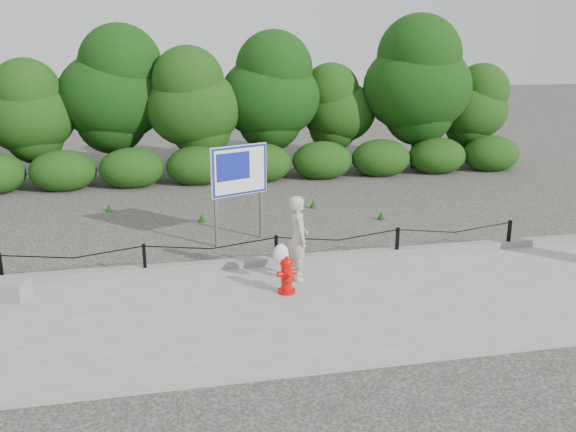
% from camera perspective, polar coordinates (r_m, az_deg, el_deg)
% --- Properties ---
extents(ground, '(90.00, 90.00, 0.00)m').
position_cam_1_polar(ground, '(12.00, -1.11, -4.93)').
color(ground, '#2D2B28').
rests_on(ground, ground).
extents(sidewalk, '(14.00, 4.00, 0.08)m').
position_cam_1_polar(sidewalk, '(10.18, 1.01, -8.69)').
color(sidewalk, gray).
rests_on(sidewalk, ground).
extents(curb, '(14.00, 0.22, 0.14)m').
position_cam_1_polar(curb, '(11.99, -1.16, -4.18)').
color(curb, slate).
rests_on(curb, sidewalk).
extents(chain_barrier, '(10.06, 0.06, 0.60)m').
position_cam_1_polar(chain_barrier, '(11.84, -1.12, -2.87)').
color(chain_barrier, black).
rests_on(chain_barrier, sidewalk).
extents(treeline, '(20.27, 3.92, 5.04)m').
position_cam_1_polar(treeline, '(20.07, -6.26, 11.29)').
color(treeline, black).
rests_on(treeline, ground).
extents(fire_hydrant, '(0.38, 0.39, 0.67)m').
position_cam_1_polar(fire_hydrant, '(10.57, -0.12, -5.59)').
color(fire_hydrant, red).
rests_on(fire_hydrant, sidewalk).
extents(pedestrian, '(0.68, 0.57, 1.57)m').
position_cam_1_polar(pedestrian, '(11.03, 0.86, -2.16)').
color(pedestrian, '#B6AF9C').
rests_on(pedestrian, sidewalk).
extents(advertising_sign, '(1.27, 0.59, 2.17)m').
position_cam_1_polar(advertising_sign, '(13.13, -4.61, 3.86)').
color(advertising_sign, slate).
rests_on(advertising_sign, ground).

